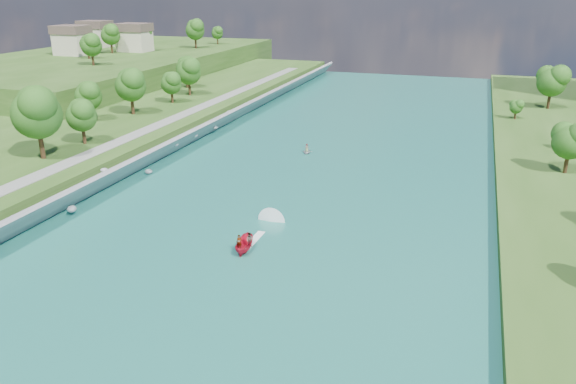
% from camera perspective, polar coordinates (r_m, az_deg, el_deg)
% --- Properties ---
extents(ground, '(260.00, 260.00, 0.00)m').
position_cam_1_polar(ground, '(63.38, -4.98, -6.07)').
color(ground, '#2D5119').
rests_on(ground, ground).
extents(river_water, '(55.00, 240.00, 0.10)m').
position_cam_1_polar(river_water, '(80.59, 0.61, -0.09)').
color(river_water, '#1A635B').
rests_on(river_water, ground).
extents(berm_west, '(45.00, 240.00, 3.50)m').
position_cam_1_polar(berm_west, '(105.89, -26.16, 3.75)').
color(berm_west, '#2D5119').
rests_on(berm_west, ground).
extents(ridge_west, '(60.00, 120.00, 9.00)m').
position_cam_1_polar(ridge_west, '(182.51, -17.50, 11.88)').
color(ridge_west, '#2D5119').
rests_on(ridge_west, ground).
extents(riprap_bank, '(3.76, 236.00, 4.05)m').
position_cam_1_polar(riprap_bank, '(90.61, -15.24, 2.67)').
color(riprap_bank, slate).
rests_on(riprap_bank, ground).
extents(riverside_path, '(3.00, 200.00, 0.10)m').
position_cam_1_polar(riverside_path, '(94.18, -18.61, 4.08)').
color(riverside_path, gray).
rests_on(riverside_path, berm_west).
extents(ridge_houses, '(29.50, 29.50, 8.40)m').
position_cam_1_polar(ridge_houses, '(189.23, -18.46, 14.74)').
color(ridge_houses, beige).
rests_on(ridge_houses, ridge_west).
extents(trees_ridge, '(23.56, 66.22, 10.82)m').
position_cam_1_polar(trees_ridge, '(179.81, -14.30, 15.04)').
color(trees_ridge, '#194A13').
rests_on(trees_ridge, ridge_west).
extents(motorboat, '(3.60, 18.97, 2.05)m').
position_cam_1_polar(motorboat, '(64.26, -3.97, -4.87)').
color(motorboat, red).
rests_on(motorboat, river_water).
extents(raft, '(2.30, 2.90, 1.68)m').
position_cam_1_polar(raft, '(99.90, 1.92, 4.19)').
color(raft, gray).
rests_on(raft, river_water).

